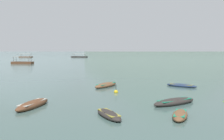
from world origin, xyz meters
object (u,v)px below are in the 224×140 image
Objects in this scene: rowboat_4 at (174,102)px; ferry_0 at (22,62)px; rowboat_1 at (106,85)px; mooring_buoy at (116,92)px; rowboat_0 at (181,86)px; rowboat_2 at (33,104)px; rowboat_3 at (180,115)px; rowboat_5 at (109,115)px; ferry_1 at (26,57)px; ferry_2 at (79,57)px.

rowboat_4 is 0.59× the size of ferry_0.
mooring_buoy reaches higher than rowboat_1.
rowboat_0 is 9.32m from rowboat_1.
rowboat_1 is 1.07× the size of rowboat_2.
rowboat_0 is 18.49m from rowboat_2.
rowboat_5 is (-4.75, -0.44, -0.01)m from rowboat_3.
rowboat_1 is 1.11× the size of rowboat_4.
rowboat_3 is 0.75× the size of rowboat_4.
mooring_buoy is (1.73, -4.32, -0.09)m from rowboat_1.
rowboat_0 is 1.20× the size of rowboat_3.
rowboat_5 is (-4.88, -4.64, -0.04)m from rowboat_4.
ferry_0 reaches higher than rowboat_0.
rowboat_0 is 9.23m from mooring_buoy.
ferry_0 is at bearing -64.50° from ferry_1.
rowboat_1 is 0.44× the size of ferry_2.
rowboat_3 is at bearing -59.91° from mooring_buoy.
rowboat_3 is 4.20m from rowboat_4.
ferry_1 is at bearing -170.85° from ferry_2.
rowboat_1 is at bearing -59.84° from ferry_1.
rowboat_2 is at bearing -167.57° from rowboat_4.
ferry_0 reaches higher than rowboat_2.
rowboat_5 is at bearing -86.54° from mooring_buoy.
ferry_0 is at bearing -89.62° from ferry_2.
ferry_1 reaches higher than rowboat_3.
rowboat_2 is 11.53m from rowboat_4.
rowboat_1 is 4.74× the size of mooring_buoy.
rowboat_3 is at bearing -72.67° from ferry_2.
rowboat_1 is 1.48× the size of rowboat_3.
mooring_buoy is (-5.33, 9.20, -0.06)m from rowboat_3.
rowboat_4 is (0.13, 4.20, 0.03)m from rowboat_3.
ferry_0 is 0.88× the size of ferry_1.
ferry_1 is 142.96m from mooring_buoy.
ferry_1 is at bearing 123.59° from rowboat_0.
mooring_buoy is at bearing -144.70° from rowboat_0.
ferry_2 is at bearing 9.15° from ferry_1.
rowboat_3 is at bearing -62.43° from rowboat_1.
ferry_2 is 134.75m from mooring_buoy.
mooring_buoy is (-5.46, 5.00, -0.10)m from rowboat_4.
rowboat_0 is at bearing 43.87° from rowboat_2.
ferry_0 is (-42.85, 57.97, 0.25)m from rowboat_4.
ferry_2 is at bearing 107.33° from rowboat_3.
rowboat_1 reaches higher than rowboat_3.
ferry_0 is (-35.66, 48.66, 0.26)m from rowboat_1.
rowboat_4 is at bearing -42.46° from mooring_buoy.
rowboat_4 is at bearing 88.20° from rowboat_3.
rowboat_3 is at bearing -55.51° from ferry_0.
rowboat_4 reaches higher than rowboat_1.
rowboat_0 is 3.84× the size of mooring_buoy.
rowboat_0 is 0.46× the size of ferry_1.
mooring_buoy is (5.80, 7.48, -0.10)m from rowboat_2.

